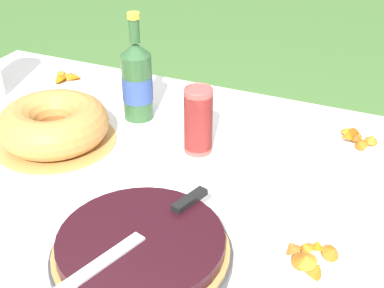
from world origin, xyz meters
name	(u,v)px	position (x,y,z in m)	size (l,w,h in m)	color
garden_table	(137,202)	(0.00, 0.00, 0.62)	(1.63, 1.15, 0.67)	brown
tablecloth	(136,187)	(0.00, 0.00, 0.66)	(1.64, 1.16, 0.10)	white
berry_tart	(141,249)	(0.14, -0.22, 0.70)	(0.35, 0.35, 0.06)	#38383D
serving_knife	(151,227)	(0.15, -0.20, 0.74)	(0.14, 0.36, 0.01)	silver
bundt_cake	(54,125)	(-0.28, 0.08, 0.73)	(0.32, 0.32, 0.11)	tan
cup_stack	(198,121)	(0.08, 0.19, 0.76)	(0.07, 0.07, 0.18)	#E04C47
cider_bottle_green	(137,81)	(-0.15, 0.29, 0.79)	(0.09, 0.09, 0.31)	#2D562D
snack_plate_near	(355,139)	(0.44, 0.39, 0.69)	(0.20, 0.20, 0.05)	white
snack_plate_left	(310,268)	(0.44, -0.13, 0.69)	(0.22, 0.22, 0.06)	white
snack_plate_right	(67,79)	(-0.48, 0.41, 0.69)	(0.22, 0.22, 0.06)	white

